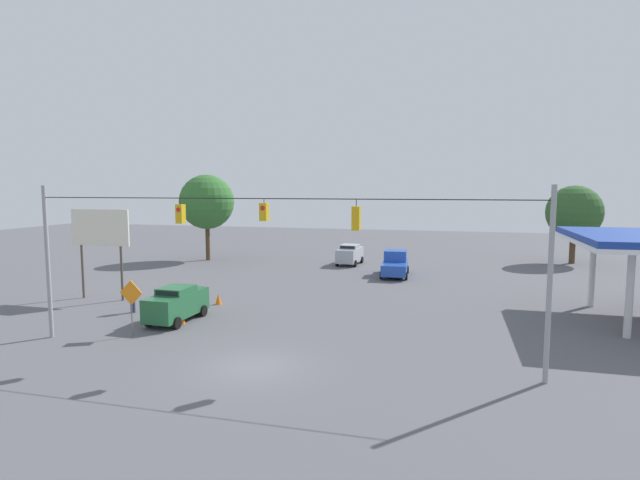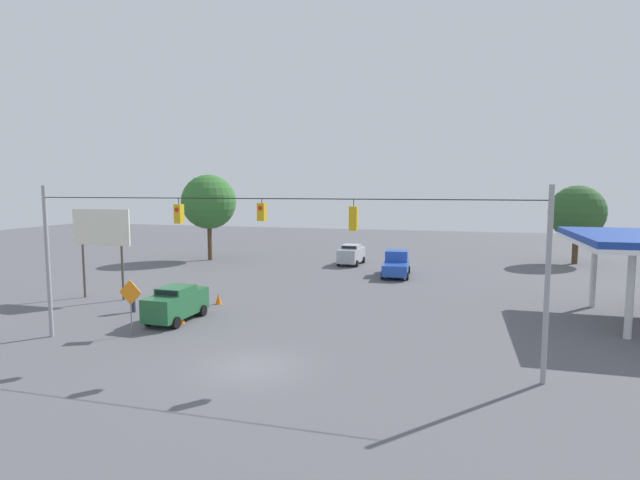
# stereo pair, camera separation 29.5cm
# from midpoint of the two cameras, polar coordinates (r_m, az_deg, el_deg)

# --- Properties ---
(ground_plane) EXTENTS (140.00, 140.00, 0.00)m
(ground_plane) POSITION_cam_midpoint_polar(r_m,az_deg,el_deg) (21.57, -7.90, -14.19)
(ground_plane) COLOR #56565B
(overhead_signal_span) EXTENTS (22.96, 0.38, 7.54)m
(overhead_signal_span) POSITION_cam_midpoint_polar(r_m,az_deg,el_deg) (21.60, -6.60, -1.29)
(overhead_signal_span) COLOR #939399
(overhead_signal_span) RESTS_ON ground_plane
(sedan_green_parked_shoulder) EXTENTS (2.01, 4.29, 1.95)m
(sedan_green_parked_shoulder) POSITION_cam_midpoint_polar(r_m,az_deg,el_deg) (29.16, -16.34, -6.96)
(sedan_green_parked_shoulder) COLOR #236038
(sedan_green_parked_shoulder) RESTS_ON ground_plane
(sedan_silver_withflow_deep) EXTENTS (2.19, 4.18, 1.96)m
(sedan_silver_withflow_deep) POSITION_cam_midpoint_polar(r_m,az_deg,el_deg) (48.54, 3.25, -1.62)
(sedan_silver_withflow_deep) COLOR #A8AAB2
(sedan_silver_withflow_deep) RESTS_ON ground_plane
(pickup_truck_blue_oncoming_deep) EXTENTS (2.44, 5.19, 2.12)m
(pickup_truck_blue_oncoming_deep) POSITION_cam_midpoint_polar(r_m,az_deg,el_deg) (42.73, 8.38, -2.77)
(pickup_truck_blue_oncoming_deep) COLOR #234CB2
(pickup_truck_blue_oncoming_deep) RESTS_ON ground_plane
(traffic_cone_nearest) EXTENTS (0.42, 0.42, 0.70)m
(traffic_cone_nearest) POSITION_cam_midpoint_polar(r_m,az_deg,el_deg) (28.66, -15.83, -8.53)
(traffic_cone_nearest) COLOR orange
(traffic_cone_nearest) RESTS_ON ground_plane
(traffic_cone_second) EXTENTS (0.42, 0.42, 0.70)m
(traffic_cone_second) POSITION_cam_midpoint_polar(r_m,az_deg,el_deg) (30.56, -13.82, -7.58)
(traffic_cone_second) COLOR orange
(traffic_cone_second) RESTS_ON ground_plane
(traffic_cone_third) EXTENTS (0.42, 0.42, 0.70)m
(traffic_cone_third) POSITION_cam_midpoint_polar(r_m,az_deg,el_deg) (32.78, -11.79, -6.61)
(traffic_cone_third) COLOR orange
(traffic_cone_third) RESTS_ON ground_plane
(roadside_billboard) EXTENTS (4.37, 0.16, 6.03)m
(roadside_billboard) POSITION_cam_midpoint_polar(r_m,az_deg,el_deg) (36.11, -24.04, 0.71)
(roadside_billboard) COLOR #4C473D
(roadside_billboard) RESTS_ON ground_plane
(work_zone_sign) EXTENTS (1.27, 0.06, 2.84)m
(work_zone_sign) POSITION_cam_midpoint_polar(r_m,az_deg,el_deg) (26.83, -21.07, -6.11)
(work_zone_sign) COLOR slate
(work_zone_sign) RESTS_ON ground_plane
(pedestrian) EXTENTS (0.40, 0.28, 1.76)m
(pedestrian) POSITION_cam_midpoint_polar(r_m,az_deg,el_deg) (31.99, -20.88, -6.20)
(pedestrian) COLOR #2D334C
(pedestrian) RESTS_ON ground_plane
(tree_horizon_left) EXTENTS (5.57, 5.57, 8.79)m
(tree_horizon_left) POSITION_cam_midpoint_polar(r_m,az_deg,el_deg) (52.44, -12.96, 4.25)
(tree_horizon_left) COLOR #4C3823
(tree_horizon_left) RESTS_ON ground_plane
(tree_horizon_right) EXTENTS (5.27, 5.27, 7.68)m
(tree_horizon_right) POSITION_cam_midpoint_polar(r_m,az_deg,el_deg) (54.76, 26.91, 2.81)
(tree_horizon_right) COLOR #4C3823
(tree_horizon_right) RESTS_ON ground_plane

